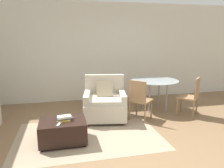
# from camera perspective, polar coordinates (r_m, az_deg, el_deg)

# --- Properties ---
(ground_plane) EXTENTS (20.00, 20.00, 0.00)m
(ground_plane) POSITION_cam_1_polar(r_m,az_deg,el_deg) (3.60, 6.25, -17.60)
(ground_plane) COLOR brown
(wall_back) EXTENTS (12.00, 0.06, 2.75)m
(wall_back) POSITION_cam_1_polar(r_m,az_deg,el_deg) (6.29, -3.32, 8.33)
(wall_back) COLOR beige
(wall_back) RESTS_ON ground_plane
(area_rug) EXTENTS (2.61, 1.73, 0.01)m
(area_rug) POSITION_cam_1_polar(r_m,az_deg,el_deg) (4.17, -6.12, -13.24)
(area_rug) COLOR gray
(area_rug) RESTS_ON ground_plane
(armchair) EXTENTS (1.03, 1.01, 0.95)m
(armchair) POSITION_cam_1_polar(r_m,az_deg,el_deg) (4.85, -1.90, -5.01)
(armchair) COLOR beige
(armchair) RESTS_ON ground_plane
(ottoman) EXTENTS (0.78, 0.61, 0.40)m
(ottoman) POSITION_cam_1_polar(r_m,az_deg,el_deg) (3.93, -12.70, -11.70)
(ottoman) COLOR black
(ottoman) RESTS_ON ground_plane
(book_stack) EXTENTS (0.25, 0.20, 0.08)m
(book_stack) POSITION_cam_1_polar(r_m,az_deg,el_deg) (3.83, -12.41, -8.75)
(book_stack) COLOR gold
(book_stack) RESTS_ON ottoman
(tv_remote_primary) EXTENTS (0.09, 0.16, 0.01)m
(tv_remote_primary) POSITION_cam_1_polar(r_m,az_deg,el_deg) (3.71, -13.69, -10.13)
(tv_remote_primary) COLOR #B7B7BC
(tv_remote_primary) RESTS_ON ottoman
(tv_remote_secondary) EXTENTS (0.10, 0.15, 0.01)m
(tv_remote_secondary) POSITION_cam_1_polar(r_m,az_deg,el_deg) (3.96, -10.43, -8.52)
(tv_remote_secondary) COLOR #333338
(tv_remote_secondary) RESTS_ON ottoman
(dining_table) EXTENTS (1.15, 1.15, 0.75)m
(dining_table) POSITION_cam_1_polar(r_m,az_deg,el_deg) (5.50, 11.12, 0.21)
(dining_table) COLOR #99A8AD
(dining_table) RESTS_ON ground_plane
(dining_chair_near_left) EXTENTS (0.59, 0.59, 0.90)m
(dining_chair_near_left) POSITION_cam_1_polar(r_m,az_deg,el_deg) (4.73, 7.14, -3.54)
(dining_chair_near_left) COLOR #93704C
(dining_chair_near_left) RESTS_ON ground_plane
(dining_chair_near_right) EXTENTS (0.59, 0.59, 0.90)m
(dining_chair_near_right) POSITION_cam_1_polar(r_m,az_deg,el_deg) (5.29, 20.15, -2.51)
(dining_chair_near_right) COLOR #93704C
(dining_chair_near_right) RESTS_ON ground_plane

